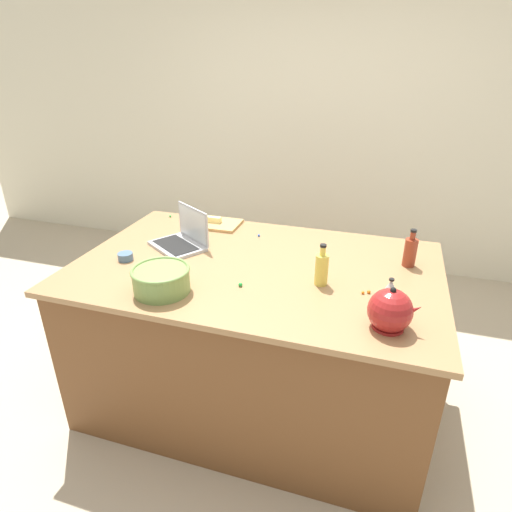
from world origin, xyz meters
TOP-DOWN VIEW (x-y plane):
  - ground_plane at (0.00, 0.00)m, footprint 12.00×12.00m
  - wall_back at (0.00, 2.13)m, footprint 8.00×0.10m
  - island_counter at (0.00, 0.00)m, footprint 1.90×1.20m
  - laptop at (-0.48, 0.10)m, footprint 0.38×0.36m
  - mixing_bowl_large at (-0.33, -0.40)m, footprint 0.27×0.27m
  - bottle_oil at (0.36, -0.11)m, footprint 0.06×0.06m
  - bottle_soy at (0.77, 0.23)m, footprint 0.07×0.07m
  - kettle at (0.68, -0.39)m, footprint 0.21×0.18m
  - cutting_board at (-0.42, 0.47)m, footprint 0.29×0.22m
  - butter_stick_left at (-0.44, 0.47)m, footprint 0.11×0.04m
  - ramekin_small at (-0.47, -0.22)m, footprint 0.07×0.07m
  - ramekin_medium at (-0.69, -0.16)m, footprint 0.08×0.08m
  - kitchen_timer at (0.68, -0.10)m, footprint 0.07×0.07m
  - candy_0 at (-0.78, 0.52)m, footprint 0.01×0.01m
  - candy_1 at (0.56, -0.14)m, footprint 0.01×0.01m
  - candy_2 at (-0.00, -0.25)m, footprint 0.02×0.02m
  - candy_3 at (0.59, -0.13)m, footprint 0.02×0.02m
  - candy_4 at (-0.10, 0.37)m, footprint 0.01×0.01m

SIDE VIEW (x-z plane):
  - ground_plane at x=0.00m, z-range 0.00..0.00m
  - island_counter at x=0.00m, z-range 0.00..0.90m
  - candy_0 at x=-0.78m, z-range 0.90..0.91m
  - candy_1 at x=0.56m, z-range 0.90..0.91m
  - candy_4 at x=-0.10m, z-range 0.90..0.91m
  - candy_3 at x=0.59m, z-range 0.90..0.92m
  - cutting_board at x=-0.42m, z-range 0.90..0.92m
  - candy_2 at x=0.00m, z-range 0.90..0.92m
  - ramekin_small at x=-0.47m, z-range 0.90..0.94m
  - ramekin_medium at x=-0.69m, z-range 0.90..0.94m
  - kitchen_timer at x=0.68m, z-range 0.90..0.97m
  - butter_stick_left at x=-0.44m, z-range 0.92..0.95m
  - laptop at x=-0.48m, z-range 0.84..1.06m
  - mixing_bowl_large at x=-0.33m, z-range 0.90..1.02m
  - kettle at x=0.68m, z-range 0.88..1.08m
  - bottle_soy at x=0.77m, z-range 0.88..1.08m
  - bottle_oil at x=0.36m, z-range 0.88..1.09m
  - wall_back at x=0.00m, z-range 0.00..2.60m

